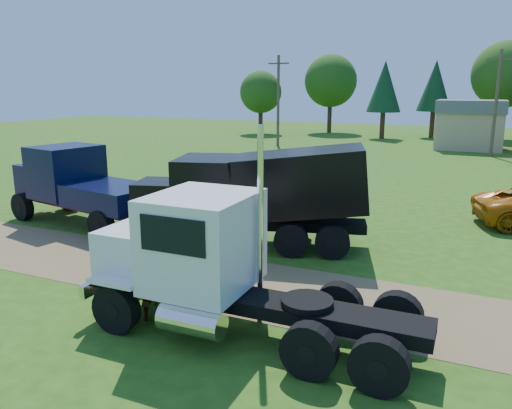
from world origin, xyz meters
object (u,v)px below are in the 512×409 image
at_px(black_dump_truck, 257,191).
at_px(white_semi_tractor, 206,262).
at_px(spectator_a, 152,284).
at_px(navy_truck, 77,185).

bearing_deg(black_dump_truck, white_semi_tractor, -92.61).
distance_m(black_dump_truck, spectator_a, 6.94).
distance_m(navy_truck, spectator_a, 10.86).
height_order(navy_truck, spectator_a, navy_truck).
distance_m(white_semi_tractor, spectator_a, 1.70).
bearing_deg(navy_truck, black_dump_truck, 12.80).
bearing_deg(black_dump_truck, navy_truck, 165.98).
xyz_separation_m(white_semi_tractor, black_dump_truck, (-1.59, 6.62, 0.40)).
distance_m(white_semi_tractor, navy_truck, 11.95).
height_order(black_dump_truck, navy_truck, black_dump_truck).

